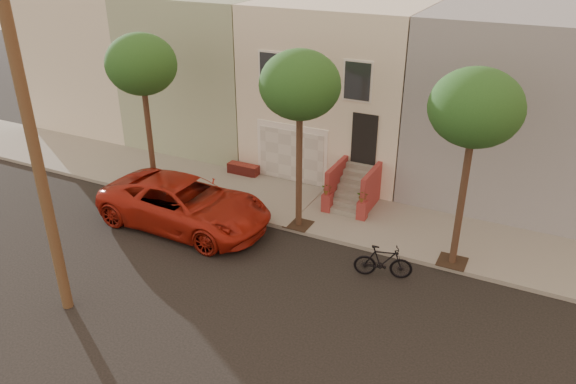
% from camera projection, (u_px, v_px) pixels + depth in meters
% --- Properties ---
extents(ground, '(90.00, 90.00, 0.00)m').
position_uv_depth(ground, '(216.00, 276.00, 17.35)').
color(ground, black).
rests_on(ground, ground).
extents(sidewalk, '(40.00, 3.70, 0.15)m').
position_uv_depth(sidewalk, '(291.00, 204.00, 21.62)').
color(sidewalk, gray).
rests_on(sidewalk, ground).
extents(house_row, '(33.10, 11.70, 7.00)m').
position_uv_depth(house_row, '(349.00, 80.00, 24.76)').
color(house_row, beige).
rests_on(house_row, sidewalk).
extents(tree_left, '(2.70, 2.57, 6.30)m').
position_uv_depth(tree_left, '(141.00, 65.00, 20.41)').
color(tree_left, '#2D2116').
rests_on(tree_left, sidewalk).
extents(tree_mid, '(2.70, 2.57, 6.30)m').
position_uv_depth(tree_mid, '(300.00, 86.00, 17.79)').
color(tree_mid, '#2D2116').
rests_on(tree_mid, sidewalk).
extents(tree_right, '(2.70, 2.57, 6.30)m').
position_uv_depth(tree_right, '(476.00, 109.00, 15.58)').
color(tree_right, '#2D2116').
rests_on(tree_right, sidewalk).
extents(utility_pole, '(23.60, 1.22, 10.00)m').
position_uv_depth(utility_pole, '(493.00, 239.00, 9.29)').
color(utility_pole, '#4A3222').
rests_on(utility_pole, ground).
extents(pickup_truck, '(6.45, 3.05, 1.78)m').
position_uv_depth(pickup_truck, '(185.00, 204.00, 19.89)').
color(pickup_truck, '#A52012').
rests_on(pickup_truck, ground).
extents(motorcycle, '(1.88, 1.00, 1.09)m').
position_uv_depth(motorcycle, '(383.00, 262.00, 17.09)').
color(motorcycle, black).
rests_on(motorcycle, ground).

